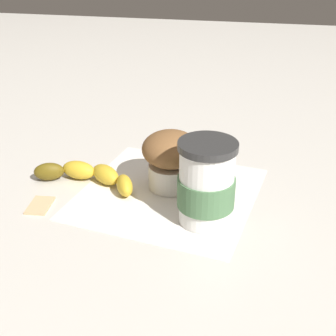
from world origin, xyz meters
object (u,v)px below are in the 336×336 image
Objects in this scene: sugar_packet at (40,204)px; coffee_cup at (206,185)px; banana at (90,175)px; muffin at (169,157)px.

coffee_cup is at bearing -176.43° from sugar_packet.
banana is (0.20, -0.07, -0.04)m from coffee_cup.
muffin is 0.14m from banana.
banana reaches higher than sugar_packet.
banana is 3.71× the size of sugar_packet.
banana is 0.10m from sugar_packet.
coffee_cup is 0.21m from banana.
muffin is 0.21m from sugar_packet.
coffee_cup is 0.66× the size of banana.
coffee_cup is 2.43× the size of sugar_packet.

